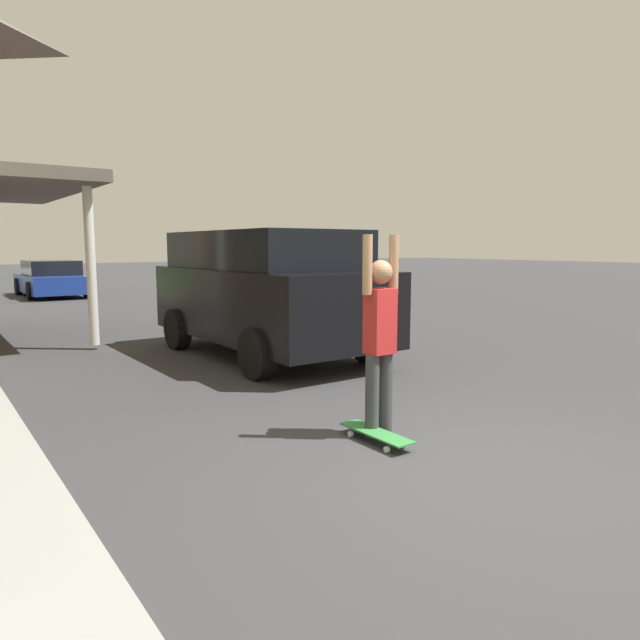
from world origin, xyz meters
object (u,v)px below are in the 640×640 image
object	(u,v)px
skateboarder	(380,334)
skateboard	(376,434)
car_down_street	(51,279)
suv_parked	(266,289)

from	to	relation	value
skateboarder	skateboard	size ratio (longest dim) A/B	2.32
car_down_street	skateboarder	xyz separation A→B (m)	(-0.55, -18.17, 0.37)
skateboard	skateboarder	bearing A→B (deg)	42.61
suv_parked	skateboard	distance (m)	4.55
skateboard	car_down_street	bearing A→B (deg)	87.82
suv_parked	car_down_street	distance (m)	14.09
car_down_street	skateboarder	size ratio (longest dim) A/B	2.25
skateboarder	skateboard	distance (m)	0.91
car_down_street	skateboard	world-z (taller)	car_down_street
skateboarder	skateboard	bearing A→B (deg)	-137.39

